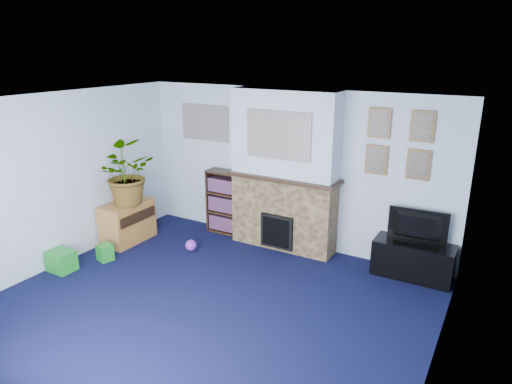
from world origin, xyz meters
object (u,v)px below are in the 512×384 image
Objects in this scene: tv_stand at (413,261)px; television at (417,227)px; bookshelf at (225,203)px; sideboard at (127,220)px.

tv_stand is 0.48m from television.
television is at bearing 90.00° from tv_stand.
bookshelf reaches higher than television.
bookshelf reaches higher than sideboard.
television is 0.73× the size of bookshelf.
tv_stand is at bearing 13.63° from sideboard.
tv_stand is 1.35× the size of television.
television is 4.33m from sideboard.
bookshelf is at bearing -4.24° from television.
tv_stand is 0.98× the size of bookshelf.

